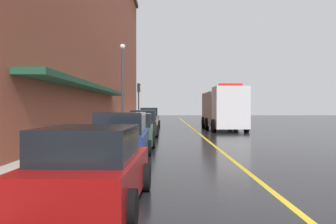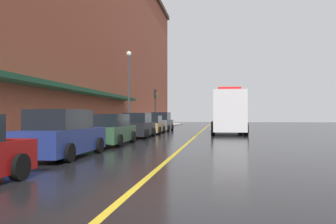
% 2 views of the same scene
% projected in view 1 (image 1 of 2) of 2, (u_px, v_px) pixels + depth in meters
% --- Properties ---
extents(ground_plane, '(112.00, 112.00, 0.00)m').
position_uv_depth(ground_plane, '(194.00, 130.00, 32.09)').
color(ground_plane, black).
extents(sidewalk_left, '(2.40, 70.00, 0.15)m').
position_uv_depth(sidewalk_left, '(122.00, 129.00, 32.05)').
color(sidewalk_left, '#ADA8A0').
rests_on(sidewalk_left, ground).
extents(lane_center_stripe, '(0.16, 70.00, 0.01)m').
position_uv_depth(lane_center_stripe, '(194.00, 129.00, 32.09)').
color(lane_center_stripe, gold).
rests_on(lane_center_stripe, ground).
extents(brick_building_left, '(14.45, 64.00, 19.22)m').
position_uv_depth(brick_building_left, '(26.00, 15.00, 30.87)').
color(brick_building_left, brown).
rests_on(brick_building_left, ground).
extents(parked_car_0, '(2.19, 4.29, 1.56)m').
position_uv_depth(parked_car_0, '(91.00, 169.00, 7.19)').
color(parked_car_0, maroon).
rests_on(parked_car_0, ground).
extents(parked_car_1, '(1.97, 4.75, 1.75)m').
position_uv_depth(parked_car_1, '(122.00, 139.00, 13.11)').
color(parked_car_1, navy).
rests_on(parked_car_1, ground).
extents(parked_car_2, '(2.11, 4.93, 1.62)m').
position_uv_depth(parked_car_2, '(135.00, 130.00, 18.82)').
color(parked_car_2, '#2D5133').
rests_on(parked_car_2, ground).
extents(parked_car_3, '(2.08, 4.66, 1.73)m').
position_uv_depth(parked_car_3, '(143.00, 124.00, 25.08)').
color(parked_car_3, black).
rests_on(parked_car_3, ground).
extents(parked_car_4, '(2.16, 4.74, 1.54)m').
position_uv_depth(parked_car_4, '(146.00, 122.00, 30.44)').
color(parked_car_4, '#A5844C').
rests_on(parked_car_4, ground).
extents(parked_car_5, '(2.01, 4.31, 1.88)m').
position_uv_depth(parked_car_5, '(150.00, 118.00, 35.74)').
color(parked_car_5, '#595B60').
rests_on(parked_car_5, ground).
extents(box_truck, '(2.96, 9.39, 3.74)m').
position_uv_depth(box_truck, '(223.00, 109.00, 31.83)').
color(box_truck, silver).
rests_on(box_truck, ground).
extents(parking_meter_0, '(0.14, 0.18, 1.33)m').
position_uv_depth(parking_meter_0, '(97.00, 128.00, 15.81)').
color(parking_meter_0, '#4C4C51').
rests_on(parking_meter_0, sidewalk_left).
extents(parking_meter_1, '(0.14, 0.18, 1.33)m').
position_uv_depth(parking_meter_1, '(51.00, 141.00, 9.45)').
color(parking_meter_1, '#4C4C51').
rests_on(parking_meter_1, sidewalk_left).
extents(parking_meter_2, '(0.14, 0.18, 1.33)m').
position_uv_depth(parking_meter_2, '(121.00, 120.00, 24.42)').
color(parking_meter_2, '#4C4C51').
rests_on(parking_meter_2, sidewalk_left).
extents(street_lamp_left, '(0.44, 0.44, 6.94)m').
position_uv_depth(street_lamp_left, '(123.00, 77.00, 30.29)').
color(street_lamp_left, '#33383D').
rests_on(street_lamp_left, sidewalk_left).
extents(traffic_light_near, '(0.38, 0.36, 4.30)m').
position_uv_depth(traffic_light_near, '(139.00, 96.00, 39.39)').
color(traffic_light_near, '#232326').
rests_on(traffic_light_near, sidewalk_left).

